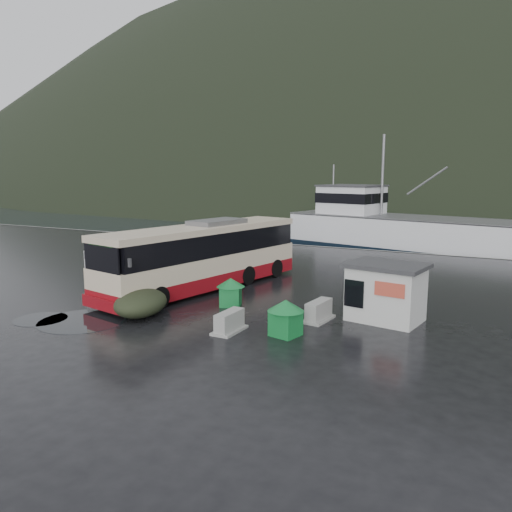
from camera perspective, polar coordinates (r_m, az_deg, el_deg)
The scene contains 14 objects.
ground at distance 24.74m, azimuth -10.46°, elevation -4.90°, with size 160.00×160.00×0.00m, color black.
harbor_water at distance 130.01m, azimuth 20.31°, elevation 6.27°, with size 300.00×180.00×0.02m, color black.
quay_edge at distance 42.11m, azimuth 6.13°, elevation 1.16°, with size 160.00×0.60×1.50m, color #999993.
headland at distance 269.15m, azimuth 25.89°, elevation 7.31°, with size 780.00×540.00×570.00m, color black.
coach_bus at distance 26.75m, azimuth -5.90°, elevation -3.70°, with size 3.17×12.79×3.62m, color beige, non-canonical shape.
white_van at distance 27.60m, azimuth -13.08°, elevation -3.48°, with size 2.19×6.36×2.66m, color silver, non-canonical shape.
waste_bin_left at distance 23.24m, azimuth -2.90°, elevation -5.69°, with size 0.94×0.94×1.31m, color #157733, non-canonical shape.
waste_bin_right at distance 19.16m, azimuth 3.39°, elevation -9.05°, with size 1.00×1.00×1.39m, color #157733, non-canonical shape.
dome_tent at distance 22.19m, azimuth -12.98°, elevation -6.67°, with size 2.06×2.89×1.13m, color #28301C, non-canonical shape.
ticket_kiosk at distance 21.68m, azimuth 14.48°, elevation -7.12°, with size 3.09×2.34×2.41m, color silver, non-canonical shape.
jersey_barrier_a at distance 21.15m, azimuth 7.15°, elevation -7.31°, with size 0.84×1.67×0.84m, color #999993, non-canonical shape.
jersey_barrier_b at distance 19.60m, azimuth -3.05°, elevation -8.62°, with size 0.80×1.61×0.80m, color #999993, non-canonical shape.
fishing_trawler at distance 48.16m, azimuth 17.42°, elevation 1.83°, with size 27.74×6.07×11.10m, color silver, non-canonical shape.
puddles at distance 22.34m, azimuth -20.37°, elevation -6.91°, with size 4.67×3.60×0.01m.
Camera 1 is at (14.56, -19.04, 6.11)m, focal length 35.00 mm.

